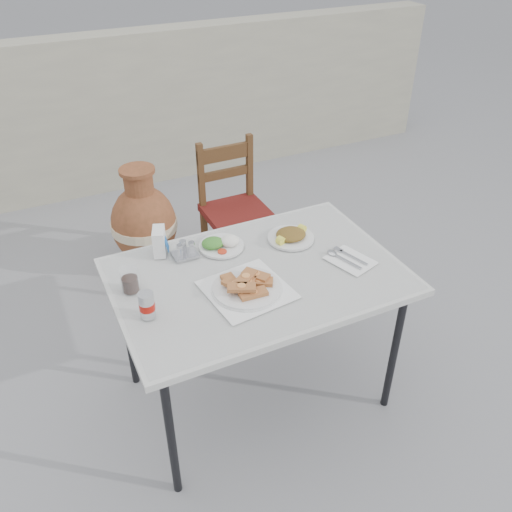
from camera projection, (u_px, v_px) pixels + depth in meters
name	position (u px, v px, depth m)	size (l,w,h in m)	color
ground	(224.00, 391.00, 2.71)	(80.00, 80.00, 0.00)	slate
cafe_table	(258.00, 283.00, 2.32)	(1.21, 0.82, 0.74)	black
pide_plate	(247.00, 284.00, 2.18)	(0.35, 0.35, 0.07)	white
salad_rice_plate	(221.00, 244.00, 2.44)	(0.20, 0.20, 0.05)	silver
salad_chopped_plate	(291.00, 236.00, 2.50)	(0.22, 0.22, 0.05)	silver
soda_can	(147.00, 305.00, 2.03)	(0.06, 0.06, 0.11)	silver
cola_glass	(130.00, 281.00, 2.16)	(0.07, 0.07, 0.10)	white
napkin_holder	(159.00, 241.00, 2.38)	(0.09, 0.11, 0.12)	white
condiment_caddy	(185.00, 251.00, 2.38)	(0.11, 0.09, 0.08)	#B5B6BD
cutlery_napkin	(347.00, 259.00, 2.37)	(0.20, 0.23, 0.01)	white
chair	(235.00, 209.00, 3.34)	(0.38, 0.38, 0.85)	#3C1F10
terracotta_urn	(144.00, 225.00, 3.39)	(0.41, 0.41, 0.72)	brown
back_wall	(98.00, 116.00, 4.23)	(6.00, 0.25, 1.20)	gray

